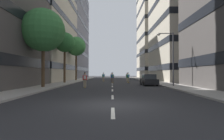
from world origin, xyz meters
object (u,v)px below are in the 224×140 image
Objects in this scene: parked_car_near at (148,80)px; street_tree_mid at (64,43)px; skater_4 at (112,77)px; skater_3 at (111,76)px; street_tree_near at (76,46)px; skater_0 at (103,76)px; skater_1 at (112,77)px; skater_5 at (127,76)px; skater_2 at (85,79)px; streetlamp_right at (170,53)px; street_tree_far at (43,30)px; skater_6 at (128,77)px.

street_tree_mid is at bearing 160.31° from parked_car_near.
skater_3 is at bearing 91.05° from skater_4.
street_tree_near is 5.26× the size of skater_4.
skater_0 is (5.97, -1.83, -6.39)m from street_tree_near.
skater_4 is (-0.02, -2.17, 0.00)m from skater_1.
street_tree_near is at bearing 162.93° from skater_0.
skater_5 is at bearing -8.46° from street_tree_near.
parked_car_near is 14.80m from street_tree_mid.
skater_0 is 16.05m from skater_2.
skater_0 and skater_3 have the same top height.
streetlamp_right is 17.69m from skater_0.
parked_car_near is at bearing 126.39° from streetlamp_right.
skater_2 is (4.56, -8.39, -5.62)m from street_tree_mid.
skater_3 is 1.00× the size of skater_5.
street_tree_near is at bearing 171.54° from skater_5.
street_tree_far is 15.14m from streetlamp_right.
streetlamp_right is 11.90m from skater_4.
skater_0 is at bearing 116.52° from skater_1.
street_tree_mid is at bearing -153.77° from skater_1.
skater_0 is at bearing -109.53° from skater_3.
skater_0 is 1.00× the size of skater_2.
skater_3 is 1.00× the size of skater_4.
skater_0 is at bearing -17.07° from street_tree_near.
skater_1 is (-4.93, 8.43, 0.32)m from parked_car_near.
skater_6 is at bearing -36.07° from skater_1.
street_tree_near reaches higher than street_tree_far.
skater_1 is at bearing 75.06° from skater_2.
street_tree_near reaches higher than skater_0.
skater_0 is 6.19m from skater_4.
street_tree_far is (-12.77, -4.64, 5.79)m from parked_car_near.
skater_3 is 10.55m from skater_4.
skater_5 is 5.92m from skater_6.
skater_3 is at bearing 70.47° from skater_0.
skater_4 is at bearing -116.39° from skater_5.
skater_3 is 1.00× the size of skater_6.
skater_2 is at bearing -61.46° from street_tree_mid.
skater_2 reaches higher than parked_car_near.
parked_car_near is at bearing 24.99° from skater_2.
parked_car_near is 0.47× the size of street_tree_near.
parked_car_near is at bearing -70.87° from skater_6.
streetlamp_right is at bearing -48.56° from street_tree_near.
street_tree_far is 20.92m from skater_5.
skater_4 is at bearing -72.71° from skater_0.
skater_1 is (7.83, 13.07, -5.47)m from street_tree_far.
streetlamp_right is 3.65× the size of skater_2.
street_tree_mid is 14.50m from skater_5.
skater_2 is at bearing 10.16° from street_tree_far.
skater_4 and skater_6 have the same top height.
skater_3 is at bearing 81.58° from skater_2.
street_tree_near is 1.07× the size of street_tree_far.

